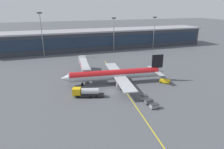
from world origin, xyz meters
The scene contains 13 objects.
ground_plane centered at (0.00, 0.00, 0.00)m, with size 700.00×700.00×0.00m, color #515459.
apron_lead_in_line centered at (5.22, 2.00, 0.00)m, with size 0.30×80.00×0.01m, color yellow.
terminal_building centered at (18.45, 76.75, 6.80)m, with size 156.47×20.56×13.56m.
main_airliner centered at (4.30, 7.87, 3.62)m, with size 44.20×35.29×10.97m.
jet_bridge centered at (-5.92, 22.07, 4.66)m, with size 6.07×24.36×6.32m.
fuel_tanker centered at (-9.93, -1.38, 1.75)m, with size 11.04×5.77×3.25m.
pushback_tug centered at (23.46, 1.27, 0.85)m, with size 4.15×4.41×1.40m.
baggage_cart_0 centered at (8.40, -16.21, 0.78)m, with size 2.72×1.73×1.48m.
baggage_cart_1 centered at (8.26, -13.01, 0.78)m, with size 2.72×1.73×1.48m.
baggage_cart_2 centered at (8.12, -9.81, 0.78)m, with size 2.72×1.73×1.48m.
apron_light_mast_0 centered at (53.69, 64.79, 13.21)m, with size 2.80×0.50×22.49m.
apron_light_mast_1 centered at (-23.01, 64.79, 15.22)m, with size 2.80×0.50×26.37m.
apron_light_mast_2 centered at (23.01, 64.79, 13.23)m, with size 2.80×0.50×22.53m.
Camera 1 is at (-21.54, -64.41, 30.38)m, focal length 32.08 mm.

